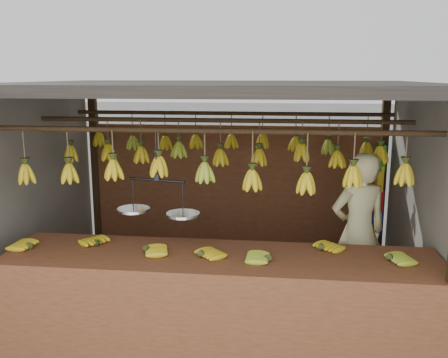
# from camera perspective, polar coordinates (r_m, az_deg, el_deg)

# --- Properties ---
(ground) EXTENTS (80.00, 80.00, 0.00)m
(ground) POSITION_cam_1_polar(r_m,az_deg,el_deg) (5.87, -0.35, -13.14)
(ground) COLOR #5B5B57
(stall) EXTENTS (4.30, 3.30, 2.40)m
(stall) POSITION_cam_1_polar(r_m,az_deg,el_deg) (5.67, 0.03, 6.72)
(stall) COLOR black
(stall) RESTS_ON ground
(counter) EXTENTS (3.88, 0.88, 0.96)m
(counter) POSITION_cam_1_polar(r_m,az_deg,el_deg) (4.44, -0.70, -11.52)
(counter) COLOR brown
(counter) RESTS_ON ground
(hanging_bananas) EXTENTS (3.59, 2.23, 0.39)m
(hanging_bananas) POSITION_cam_1_polar(r_m,az_deg,el_deg) (5.39, -0.49, 2.71)
(hanging_bananas) COLOR gold
(hanging_bananas) RESTS_ON ground
(balance_scale) EXTENTS (0.78, 0.40, 0.76)m
(balance_scale) POSITION_cam_1_polar(r_m,az_deg,el_deg) (4.58, -7.59, -3.32)
(balance_scale) COLOR black
(balance_scale) RESTS_ON ground
(vendor) EXTENTS (0.72, 0.58, 1.70)m
(vendor) POSITION_cam_1_polar(r_m,az_deg,el_deg) (5.49, 15.12, -5.83)
(vendor) COLOR beige
(vendor) RESTS_ON ground
(bag_bundles) EXTENTS (0.08, 0.26, 1.20)m
(bag_bundles) POSITION_cam_1_polar(r_m,az_deg,el_deg) (6.91, 17.26, -1.13)
(bag_bundles) COLOR #199926
(bag_bundles) RESTS_ON ground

